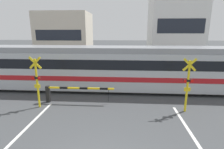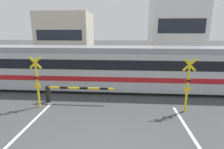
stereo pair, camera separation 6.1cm
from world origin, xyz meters
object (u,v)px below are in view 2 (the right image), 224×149
object	(u,v)px
commuter_train	(106,67)
crossing_barrier_far	(146,71)
pedestrian	(107,61)
crossing_signal_right	(188,83)
crossing_signal_left	(37,80)
crossing_barrier_near	(66,91)

from	to	relation	value
commuter_train	crossing_barrier_far	bearing A→B (deg)	42.69
commuter_train	pedestrian	world-z (taller)	commuter_train
crossing_barrier_far	crossing_signal_right	size ratio (longest dim) A/B	1.42
crossing_barrier_far	crossing_signal_left	xyz separation A→B (m)	(-6.64, -6.34, 0.85)
crossing_barrier_far	pedestrian	xyz separation A→B (m)	(-3.81, 3.20, 0.32)
commuter_train	pedestrian	xyz separation A→B (m)	(-0.59, 6.17, -0.62)
pedestrian	crossing_signal_left	bearing A→B (deg)	-106.53
crossing_barrier_far	crossing_barrier_near	bearing A→B (deg)	-133.58
commuter_train	crossing_signal_right	xyz separation A→B (m)	(4.53, -3.37, -0.09)
commuter_train	crossing_barrier_near	xyz separation A→B (m)	(-2.11, -2.63, -0.94)
crossing_signal_left	pedestrian	bearing A→B (deg)	73.47
crossing_barrier_far	pedestrian	distance (m)	4.99
commuter_train	crossing_barrier_far	size ratio (longest dim) A/B	5.28
crossing_signal_right	crossing_barrier_near	bearing A→B (deg)	173.61
crossing_signal_left	crossing_signal_right	distance (m)	7.96
crossing_signal_right	pedestrian	world-z (taller)	crossing_signal_right
crossing_barrier_near	pedestrian	world-z (taller)	pedestrian
crossing_signal_left	pedestrian	distance (m)	9.97
commuter_train	crossing_barrier_near	bearing A→B (deg)	-128.73
commuter_train	crossing_barrier_near	world-z (taller)	commuter_train
commuter_train	pedestrian	bearing A→B (deg)	95.50
crossing_barrier_near	crossing_signal_right	distance (m)	6.74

